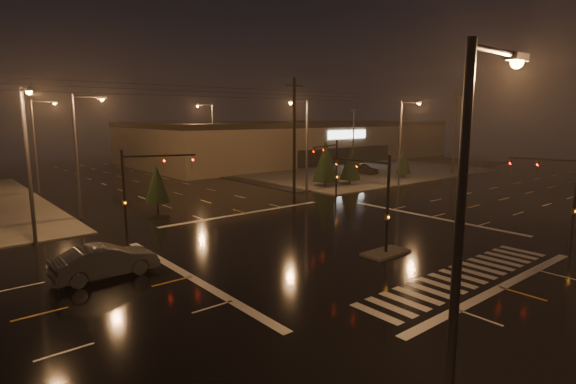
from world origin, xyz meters
The scene contains 27 objects.
ground centered at (0.00, 0.00, 0.00)m, with size 140.00×140.00×0.00m, color black.
sidewalk_ne centered at (30.00, 30.00, 0.06)m, with size 36.00×36.00×0.12m, color #413F3A.
median_island centered at (0.00, -4.00, 0.07)m, with size 3.00×1.60×0.15m, color #413F3A.
crosswalk centered at (0.00, -9.00, 0.01)m, with size 15.00×2.60×0.01m, color beige.
stop_bar_near centered at (0.00, -11.00, 0.01)m, with size 16.00×0.50×0.01m, color beige.
stop_bar_far centered at (0.00, 11.00, 0.01)m, with size 16.00×0.50×0.01m, color beige.
parking_lot centered at (35.00, 28.00, 0.04)m, with size 50.00×24.00×0.08m, color black.
retail_building centered at (35.00, 45.99, 3.84)m, with size 60.20×28.30×7.20m.
signal_mast_median centered at (0.00, -3.07, 3.75)m, with size 0.25×4.59×6.00m.
signal_mast_ne centered at (9.50, 10.14, 3.79)m, with size 4.84×1.86×6.00m.
signal_mast_nw centered at (-9.50, 10.14, 3.79)m, with size 4.84×1.86×6.00m.
signal_mast_se centered at (10.23, -9.75, 3.71)m, with size 1.55×3.87×6.00m.
streetlight_0 centered at (-11.18, -15.00, 5.80)m, with size 2.77×0.32×10.00m.
streetlight_1 centered at (-11.18, 18.00, 5.80)m, with size 2.77×0.32×10.00m.
streetlight_2 centered at (-11.18, 34.00, 5.80)m, with size 2.77×0.32×10.00m.
streetlight_3 centered at (11.18, 16.00, 5.80)m, with size 2.77×0.32×10.00m.
streetlight_4 centered at (11.18, 36.00, 5.80)m, with size 2.77×0.32×10.00m.
streetlight_5 centered at (-16.00, 11.18, 5.80)m, with size 0.32×2.77×10.00m.
streetlight_6 centered at (22.00, 11.18, 5.80)m, with size 0.32×2.77×10.00m.
utility_pole_1 centered at (8.00, 14.00, 6.13)m, with size 2.20×0.32×12.00m.
utility_pole_2 centered at (38.00, 14.00, 6.13)m, with size 2.20×0.32×12.00m.
conifer_0 centered at (15.55, 17.16, 3.08)m, with size 3.05×3.05×5.46m.
conifer_1 centered at (18.84, 16.29, 2.69)m, with size 2.54×2.54×4.68m.
conifer_2 centered at (28.56, 15.61, 2.20)m, with size 1.93×1.93×3.71m.
conifer_3 centered at (-5.24, 17.21, 2.40)m, with size 2.17×2.17×4.10m.
car_parked centered at (27.81, 22.15, 0.82)m, with size 1.94×4.81×1.64m, color black.
car_crossing centered at (-14.37, 2.79, 0.86)m, with size 1.81×5.20×1.71m, color #575A5E.
Camera 1 is at (-21.28, -20.41, 8.26)m, focal length 28.00 mm.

